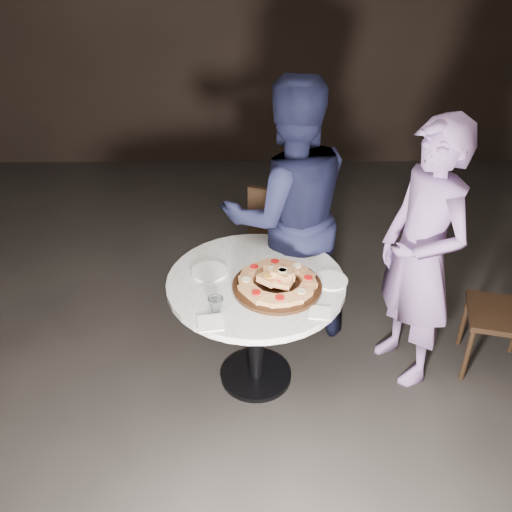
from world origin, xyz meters
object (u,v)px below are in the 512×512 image
(table, at_px, (256,300))
(diner_navy, at_px, (288,215))
(focaccia_pile, at_px, (278,280))
(serving_board, at_px, (277,286))
(diner_teal, at_px, (421,258))
(water_glass, at_px, (216,304))
(chair_far, at_px, (279,228))

(table, distance_m, diner_navy, 0.63)
(diner_navy, bearing_deg, focaccia_pile, 70.48)
(serving_board, xyz_separation_m, diner_teal, (0.84, 0.18, 0.07))
(water_glass, bearing_deg, serving_board, 30.72)
(chair_far, height_order, diner_teal, diner_teal)
(diner_navy, bearing_deg, chair_far, -98.40)
(focaccia_pile, bearing_deg, serving_board, 172.08)
(water_glass, height_order, chair_far, chair_far)
(table, bearing_deg, serving_board, -33.34)
(diner_navy, bearing_deg, water_glass, 51.00)
(serving_board, height_order, diner_teal, diner_teal)
(table, relative_size, diner_navy, 0.63)
(diner_navy, height_order, diner_teal, diner_navy)
(serving_board, distance_m, focaccia_pile, 0.04)
(table, distance_m, serving_board, 0.21)
(chair_far, relative_size, diner_navy, 0.48)
(table, bearing_deg, diner_navy, 68.88)
(focaccia_pile, distance_m, chair_far, 1.17)
(chair_far, bearing_deg, focaccia_pile, 105.33)
(focaccia_pile, relative_size, chair_far, 0.51)
(table, relative_size, water_glass, 13.54)
(table, relative_size, chair_far, 1.29)
(serving_board, xyz_separation_m, water_glass, (-0.33, -0.20, 0.03))
(water_glass, bearing_deg, diner_navy, 62.57)
(serving_board, height_order, water_glass, water_glass)
(table, xyz_separation_m, chair_far, (0.18, 1.05, -0.12))
(focaccia_pile, distance_m, diner_teal, 0.86)
(diner_navy, relative_size, diner_teal, 1.06)
(focaccia_pile, height_order, diner_teal, diner_teal)
(water_glass, distance_m, chair_far, 1.41)
(table, bearing_deg, focaccia_pile, -32.56)
(table, height_order, chair_far, chair_far)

